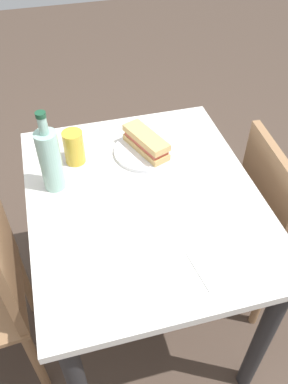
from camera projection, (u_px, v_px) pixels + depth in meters
ground_plane at (144, 312)px, 1.88m from camera, size 8.00×8.00×0.00m
dining_table at (144, 225)px, 1.43m from camera, size 0.92×0.76×0.77m
chair_far at (280, 218)px, 1.64m from camera, size 0.42×0.42×0.86m
plate_near at (146, 151)px, 1.49m from camera, size 0.24×0.24×0.01m
baguette_sandwich_near at (146, 142)px, 1.46m from camera, size 0.21×0.14×0.07m
knife_near at (156, 142)px, 1.51m from camera, size 0.18×0.05×0.01m
water_bottle at (50, 159)px, 1.28m from camera, size 0.07×0.07×0.29m
beer_glass at (74, 147)px, 1.41m from camera, size 0.07×0.07×0.13m
paper_napkin at (219, 264)px, 1.14m from camera, size 0.16×0.16×0.00m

